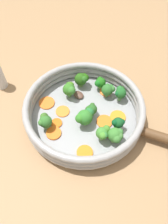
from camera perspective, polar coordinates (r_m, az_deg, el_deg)
ground_plane at (r=0.62m, az=0.00°, el=-1.56°), size 4.00×4.00×0.00m
skillet at (r=0.62m, az=0.00°, el=-1.19°), size 0.31×0.31×0.01m
skillet_rim_wall at (r=0.59m, az=0.00°, el=0.68°), size 0.32×0.32×0.05m
skillet_rivet_left at (r=0.58m, az=12.03°, el=-7.67°), size 0.01×0.01×0.01m
skillet_rivet_right at (r=0.62m, az=13.72°, el=-1.75°), size 0.01×0.01×0.01m
carrot_slice_0 at (r=0.61m, az=8.81°, el=-1.32°), size 0.05×0.05×0.01m
carrot_slice_1 at (r=0.55m, az=0.20°, el=-10.56°), size 0.06×0.06×0.01m
carrot_slice_2 at (r=0.64m, az=-9.71°, el=2.36°), size 0.06×0.06×0.00m
carrot_slice_3 at (r=0.66m, az=5.73°, el=5.34°), size 0.05×0.05×0.00m
carrot_slice_4 at (r=0.58m, az=-7.93°, el=-5.47°), size 0.06×0.06×0.00m
carrot_slice_5 at (r=0.60m, az=-7.19°, el=-2.87°), size 0.04×0.04×0.00m
carrot_slice_6 at (r=0.58m, az=5.61°, el=-5.32°), size 0.04×0.04×0.00m
carrot_slice_7 at (r=0.62m, az=-5.61°, el=0.18°), size 0.05×0.05×0.00m
carrot_slice_8 at (r=0.60m, az=5.34°, el=-2.51°), size 0.06×0.06×0.00m
broccoli_floret_0 at (r=0.63m, az=-3.80°, el=6.02°), size 0.04×0.04×0.05m
broccoli_floret_1 at (r=0.66m, az=-0.53°, el=8.63°), size 0.04×0.04×0.05m
broccoli_floret_2 at (r=0.55m, az=8.32°, el=-6.04°), size 0.04×0.04×0.05m
broccoli_floret_3 at (r=0.57m, az=-10.13°, el=-2.24°), size 0.04×0.04×0.05m
broccoli_floret_4 at (r=0.59m, az=1.88°, el=0.73°), size 0.03×0.03×0.04m
broccoli_floret_5 at (r=0.57m, az=8.86°, el=-2.88°), size 0.03×0.03×0.04m
broccoli_floret_6 at (r=0.63m, az=9.50°, el=5.10°), size 0.04×0.04×0.05m
broccoli_floret_7 at (r=0.57m, az=0.19°, el=-1.28°), size 0.04×0.05×0.05m
broccoli_floret_8 at (r=0.64m, az=6.28°, el=5.90°), size 0.03×0.04×0.04m
broccoli_floret_9 at (r=0.55m, az=4.92°, el=-5.58°), size 0.04×0.04×0.05m
broccoli_floret_10 at (r=0.66m, az=4.22°, el=7.63°), size 0.03×0.04×0.04m
mushroom_piece_0 at (r=0.65m, az=-1.44°, el=4.49°), size 0.04×0.03×0.01m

